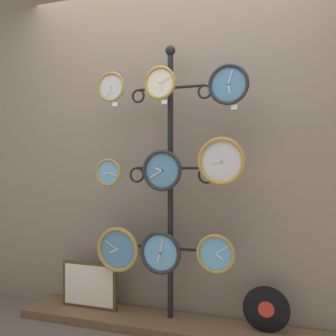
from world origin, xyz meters
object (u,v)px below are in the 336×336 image
object	(u,v)px
picture_frame	(89,285)
clock_top_center	(160,83)
clock_middle_right	(221,161)
vinyl_record	(266,309)
clock_bottom_left	(118,250)
clock_top_left	(111,87)
clock_bottom_right	(216,254)
clock_bottom_center	(160,253)
display_stand	(170,225)
clock_middle_center	(162,171)
clock_top_right	(229,85)
clock_middle_left	(109,172)

from	to	relation	value
picture_frame	clock_top_center	bearing A→B (deg)	-6.69
clock_middle_right	vinyl_record	distance (m)	0.99
clock_top_center	clock_bottom_left	distance (m)	1.21
clock_top_left	vinyl_record	distance (m)	1.84
clock_bottom_right	picture_frame	world-z (taller)	clock_bottom_right
clock_top_left	clock_bottom_center	world-z (taller)	clock_top_left
clock_bottom_right	picture_frame	xyz separation A→B (m)	(-0.99, 0.07, -0.32)
vinyl_record	picture_frame	bearing A→B (deg)	180.00
picture_frame	clock_bottom_right	bearing A→B (deg)	-3.81
display_stand	clock_middle_center	xyz separation A→B (m)	(-0.02, -0.10, 0.39)
vinyl_record	clock_top_center	bearing A→B (deg)	-174.29
display_stand	clock_top_center	xyz separation A→B (m)	(-0.04, -0.11, 0.99)
picture_frame	clock_top_left	bearing A→B (deg)	-15.33
clock_top_left	clock_bottom_right	size ratio (longest dim) A/B	0.84
clock_middle_center	clock_top_right	bearing A→B (deg)	-1.13
clock_top_left	vinyl_record	size ratio (longest dim) A/B	0.73
clock_top_left	clock_bottom_center	distance (m)	1.23
clock_top_center	clock_bottom_center	distance (m)	1.17
picture_frame	clock_middle_center	bearing A→B (deg)	-6.34
clock_bottom_center	picture_frame	world-z (taller)	clock_bottom_center
clock_middle_right	clock_bottom_center	xyz separation A→B (m)	(-0.43, 0.01, -0.63)
vinyl_record	clock_middle_center	bearing A→B (deg)	-174.33
clock_middle_left	clock_middle_right	bearing A→B (deg)	-0.79
clock_bottom_left	vinyl_record	bearing A→B (deg)	3.28
display_stand	clock_top_center	size ratio (longest dim) A/B	8.51
clock_top_left	clock_top_center	distance (m)	0.38
display_stand	vinyl_record	xyz separation A→B (m)	(0.67, -0.04, -0.50)
display_stand	clock_top_right	bearing A→B (deg)	-14.60
clock_top_center	clock_bottom_left	xyz separation A→B (m)	(-0.33, 0.01, -1.17)
display_stand	clock_top_right	xyz separation A→B (m)	(0.44, -0.11, 0.94)
clock_bottom_left	clock_bottom_right	size ratio (longest dim) A/B	1.25
clock_bottom_center	picture_frame	xyz separation A→B (m)	(-0.60, 0.06, -0.30)
clock_middle_center	clock_bottom_left	xyz separation A→B (m)	(-0.34, 0.01, -0.57)
clock_top_right	clock_bottom_center	world-z (taller)	clock_top_right
vinyl_record	display_stand	bearing A→B (deg)	176.86
clock_middle_center	clock_bottom_right	xyz separation A→B (m)	(0.37, 0.00, -0.54)
clock_middle_left	clock_bottom_left	distance (m)	0.56
display_stand	clock_middle_center	world-z (taller)	display_stand
clock_top_left	clock_middle_right	world-z (taller)	clock_top_left
clock_top_center	clock_bottom_right	bearing A→B (deg)	0.68
clock_top_right	clock_bottom_left	world-z (taller)	clock_top_right
clock_middle_center	picture_frame	size ratio (longest dim) A/B	0.63
clock_top_right	picture_frame	world-z (taller)	clock_top_right
clock_top_center	clock_middle_center	distance (m)	0.60
clock_middle_center	clock_top_center	bearing A→B (deg)	-172.66
clock_middle_left	clock_bottom_center	size ratio (longest dim) A/B	0.67
clock_top_left	display_stand	bearing A→B (deg)	13.04
clock_top_right	clock_middle_left	xyz separation A→B (m)	(-0.88, 0.02, -0.57)
clock_top_left	clock_bottom_left	bearing A→B (deg)	1.21
clock_top_center	clock_middle_center	xyz separation A→B (m)	(0.02, 0.00, -0.60)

